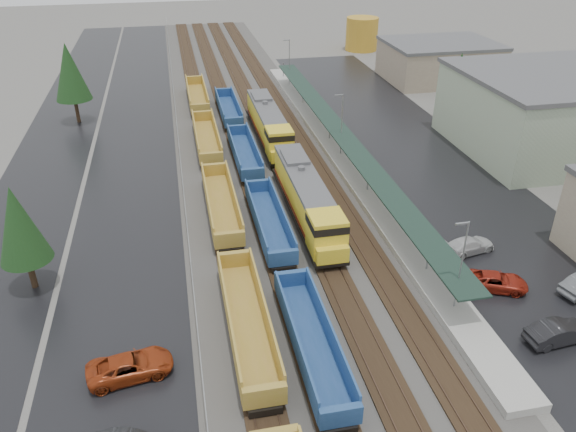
% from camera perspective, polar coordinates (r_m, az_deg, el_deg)
% --- Properties ---
extents(ballast_strip, '(20.00, 160.00, 0.08)m').
position_cam_1_polar(ballast_strip, '(75.78, -3.83, 8.24)').
color(ballast_strip, '#302D2B').
rests_on(ballast_strip, ground).
extents(trackbed, '(14.60, 160.00, 0.22)m').
position_cam_1_polar(trackbed, '(75.74, -3.83, 8.32)').
color(trackbed, black).
rests_on(trackbed, ground).
extents(west_parking_lot, '(10.00, 160.00, 0.02)m').
position_cam_1_polar(west_parking_lot, '(75.39, -15.26, 7.11)').
color(west_parking_lot, black).
rests_on(west_parking_lot, ground).
extents(west_road, '(9.00, 160.00, 0.02)m').
position_cam_1_polar(west_road, '(76.78, -22.73, 6.24)').
color(west_road, black).
rests_on(west_road, ground).
extents(east_commuter_lot, '(16.00, 100.00, 0.02)m').
position_cam_1_polar(east_commuter_lot, '(71.85, 12.64, 6.34)').
color(east_commuter_lot, black).
rests_on(east_commuter_lot, ground).
extents(station_platform, '(3.00, 80.00, 8.00)m').
position_cam_1_polar(station_platform, '(68.37, 5.34, 6.41)').
color(station_platform, '#9E9B93').
rests_on(station_platform, ground).
extents(chainlink_fence, '(0.08, 160.04, 2.02)m').
position_cam_1_polar(chainlink_fence, '(73.17, -11.14, 8.28)').
color(chainlink_fence, gray).
rests_on(chainlink_fence, ground).
extents(tree_west_near, '(3.96, 3.96, 9.00)m').
position_cam_1_polar(tree_west_near, '(47.13, -25.70, -0.77)').
color(tree_west_near, '#332316').
rests_on(tree_west_near, ground).
extents(tree_west_far, '(4.84, 4.84, 11.00)m').
position_cam_1_polar(tree_west_far, '(83.69, -21.30, 13.49)').
color(tree_west_far, '#332316').
rests_on(tree_west_far, ground).
extents(tree_east, '(4.40, 4.40, 10.00)m').
position_cam_1_polar(tree_east, '(80.46, 16.92, 13.15)').
color(tree_east, '#332316').
rests_on(tree_east, ground).
extents(locomotive_lead, '(3.00, 19.77, 4.48)m').
position_cam_1_polar(locomotive_lead, '(53.55, 1.98, 1.72)').
color(locomotive_lead, black).
rests_on(locomotive_lead, ground).
extents(locomotive_trail, '(3.00, 19.77, 4.48)m').
position_cam_1_polar(locomotive_trail, '(72.42, -1.95, 9.26)').
color(locomotive_trail, black).
rests_on(locomotive_trail, ground).
extents(well_string_yellow, '(2.75, 105.76, 2.44)m').
position_cam_1_polar(well_string_yellow, '(47.76, -5.70, -3.78)').
color(well_string_yellow, '#A38A2D').
rests_on(well_string_yellow, ground).
extents(well_string_blue, '(2.59, 97.78, 2.30)m').
position_cam_1_polar(well_string_blue, '(45.34, -0.12, -5.69)').
color(well_string_blue, navy).
rests_on(well_string_blue, ground).
extents(storage_tank, '(6.58, 6.58, 6.58)m').
position_cam_1_polar(storage_tank, '(123.45, 7.50, 17.88)').
color(storage_tank, '#C08D26').
rests_on(storage_tank, ground).
extents(parked_car_west_c, '(3.38, 5.85, 1.53)m').
position_cam_1_polar(parked_car_west_c, '(39.11, -15.74, -14.50)').
color(parked_car_west_c, '#9A3513').
rests_on(parked_car_west_c, ground).
extents(parked_car_east_a, '(2.15, 5.02, 1.61)m').
position_cam_1_polar(parked_car_east_a, '(44.39, 25.81, -10.60)').
color(parked_car_east_a, black).
rests_on(parked_car_east_a, ground).
extents(parked_car_east_b, '(3.93, 5.45, 1.38)m').
position_cam_1_polar(parked_car_east_b, '(48.03, 20.37, -6.25)').
color(parked_car_east_b, maroon).
rests_on(parked_car_east_b, ground).
extents(parked_car_east_c, '(2.91, 5.11, 1.39)m').
position_cam_1_polar(parked_car_east_c, '(52.05, 17.91, -2.85)').
color(parked_car_east_c, silver).
rests_on(parked_car_east_c, ground).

